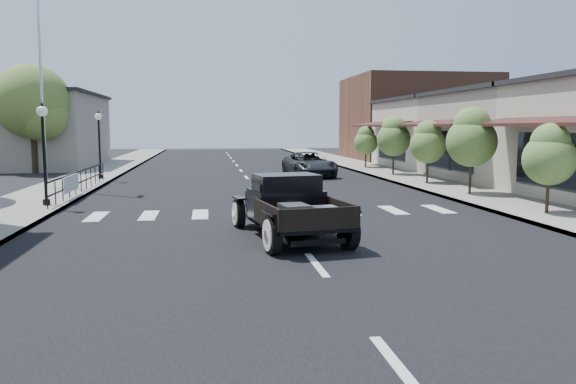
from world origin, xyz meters
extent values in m
plane|color=black|center=(0.00, 0.00, 0.00)|extent=(120.00, 120.00, 0.00)
cube|color=black|center=(0.00, 15.00, 0.01)|extent=(14.00, 80.00, 0.02)
cube|color=gray|center=(-8.50, 15.00, 0.07)|extent=(3.00, 80.00, 0.15)
cube|color=gray|center=(8.50, 15.00, 0.07)|extent=(3.00, 80.00, 0.15)
cube|color=#A89E8D|center=(-15.00, 28.00, 2.50)|extent=(10.00, 12.00, 5.00)
cube|color=#A59A8A|center=(15.00, 13.00, 2.25)|extent=(10.00, 9.00, 4.50)
cube|color=beige|center=(15.00, 22.00, 2.25)|extent=(10.00, 9.00, 4.50)
cube|color=brown|center=(15.50, 32.00, 3.50)|extent=(11.00, 10.00, 7.00)
cylinder|color=silver|center=(-9.20, 12.00, 5.84)|extent=(0.12, 0.12, 11.38)
imported|color=black|center=(3.59, 17.30, 0.69)|extent=(2.67, 5.10, 1.37)
camera|label=1|loc=(-2.17, -13.93, 2.80)|focal=35.00mm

